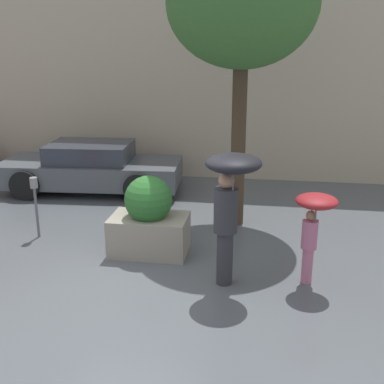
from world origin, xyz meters
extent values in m
plane|color=#51565B|center=(0.00, 0.00, 0.00)|extent=(40.00, 40.00, 0.00)
cube|color=#B7A88E|center=(0.00, 6.50, 3.00)|extent=(18.00, 0.30, 6.00)
cube|color=gray|center=(0.03, 1.24, 0.34)|extent=(1.34, 0.84, 0.68)
sphere|color=#286028|center=(0.03, 1.24, 0.99)|extent=(0.83, 0.83, 0.83)
cylinder|color=#2D2D33|center=(1.44, 0.31, 0.43)|extent=(0.25, 0.25, 0.86)
cylinder|color=#2D2D33|center=(1.44, 0.31, 1.20)|extent=(0.36, 0.36, 0.68)
sphere|color=#997056|center=(1.44, 0.31, 1.66)|extent=(0.23, 0.23, 0.23)
cylinder|color=#4C4C51|center=(1.55, 0.19, 1.59)|extent=(0.02, 0.02, 0.72)
ellipsoid|color=black|center=(1.55, 0.19, 1.95)|extent=(0.81, 0.81, 0.26)
cylinder|color=#B76684|center=(2.71, 0.53, 0.29)|extent=(0.17, 0.17, 0.58)
cylinder|color=#B76684|center=(2.71, 0.53, 0.80)|extent=(0.24, 0.24, 0.46)
sphere|color=#997056|center=(2.71, 0.53, 1.11)|extent=(0.16, 0.16, 0.16)
cylinder|color=#4C4C51|center=(2.76, 0.44, 1.10)|extent=(0.02, 0.02, 0.54)
ellipsoid|color=maroon|center=(2.76, 0.44, 1.37)|extent=(0.62, 0.62, 0.20)
cube|color=#4C5156|center=(-2.28, 4.67, 0.48)|extent=(4.50, 2.00, 0.57)
cube|color=#2D333D|center=(-2.28, 4.67, 0.99)|extent=(2.07, 1.58, 0.45)
cylinder|color=black|center=(-3.58, 3.72, 0.36)|extent=(0.72, 0.27, 0.71)
cylinder|color=black|center=(-3.69, 5.44, 0.36)|extent=(0.72, 0.27, 0.71)
cylinder|color=black|center=(-0.86, 3.90, 0.36)|extent=(0.72, 0.27, 0.71)
cylinder|color=black|center=(-0.98, 5.61, 0.36)|extent=(0.72, 0.27, 0.71)
cylinder|color=#423323|center=(1.46, 2.92, 1.75)|extent=(0.29, 0.29, 3.50)
ellipsoid|color=#38662D|center=(1.46, 2.92, 4.27)|extent=(2.79, 2.79, 2.37)
cylinder|color=#595B60|center=(-2.25, 1.61, 0.49)|extent=(0.05, 0.05, 0.98)
cylinder|color=gray|center=(-2.25, 1.61, 1.08)|extent=(0.14, 0.14, 0.20)
camera|label=1|loc=(1.98, -6.41, 3.59)|focal=45.00mm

